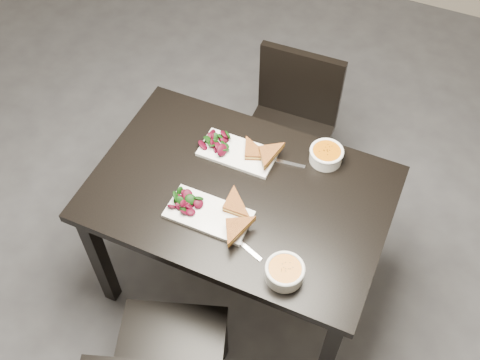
{
  "coord_description": "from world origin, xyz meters",
  "views": [
    {
      "loc": [
        0.88,
        -1.41,
        2.6
      ],
      "look_at": [
        0.33,
        -0.17,
        0.82
      ],
      "focal_mm": 42.45,
      "sensor_mm": 36.0,
      "label": 1
    }
  ],
  "objects_px": {
    "table": "(240,204)",
    "plate_near": "(209,214)",
    "chair_far": "(290,123)",
    "soup_bowl_far": "(326,154)",
    "plate_far": "(238,153)",
    "soup_bowl_near": "(285,272)"
  },
  "relations": [
    {
      "from": "chair_far",
      "to": "soup_bowl_far",
      "type": "xyz_separation_m",
      "value": [
        0.28,
        -0.38,
        0.3
      ]
    },
    {
      "from": "chair_far",
      "to": "plate_far",
      "type": "bearing_deg",
      "value": -99.77
    },
    {
      "from": "plate_near",
      "to": "chair_far",
      "type": "bearing_deg",
      "value": 86.87
    },
    {
      "from": "table",
      "to": "plate_far",
      "type": "distance_m",
      "value": 0.22
    },
    {
      "from": "table",
      "to": "soup_bowl_near",
      "type": "height_order",
      "value": "soup_bowl_near"
    },
    {
      "from": "table",
      "to": "plate_near",
      "type": "height_order",
      "value": "plate_near"
    },
    {
      "from": "soup_bowl_far",
      "to": "plate_near",
      "type": "bearing_deg",
      "value": -125.77
    },
    {
      "from": "plate_far",
      "to": "soup_bowl_far",
      "type": "relative_size",
      "value": 2.24
    },
    {
      "from": "table",
      "to": "soup_bowl_far",
      "type": "relative_size",
      "value": 8.4
    },
    {
      "from": "chair_far",
      "to": "soup_bowl_near",
      "type": "xyz_separation_m",
      "value": [
        0.32,
        -0.96,
        0.3
      ]
    },
    {
      "from": "soup_bowl_near",
      "to": "table",
      "type": "bearing_deg",
      "value": 136.37
    },
    {
      "from": "soup_bowl_near",
      "to": "soup_bowl_far",
      "type": "bearing_deg",
      "value": 93.86
    },
    {
      "from": "chair_far",
      "to": "soup_bowl_far",
      "type": "height_order",
      "value": "chair_far"
    },
    {
      "from": "table",
      "to": "soup_bowl_near",
      "type": "distance_m",
      "value": 0.44
    },
    {
      "from": "plate_near",
      "to": "plate_far",
      "type": "height_order",
      "value": "same"
    },
    {
      "from": "table",
      "to": "chair_far",
      "type": "distance_m",
      "value": 0.69
    },
    {
      "from": "table",
      "to": "plate_near",
      "type": "bearing_deg",
      "value": -111.22
    },
    {
      "from": "chair_far",
      "to": "plate_far",
      "type": "distance_m",
      "value": 0.57
    },
    {
      "from": "plate_far",
      "to": "chair_far",
      "type": "bearing_deg",
      "value": 82.02
    },
    {
      "from": "table",
      "to": "plate_near",
      "type": "distance_m",
      "value": 0.2
    },
    {
      "from": "chair_far",
      "to": "soup_bowl_near",
      "type": "height_order",
      "value": "chair_far"
    },
    {
      "from": "table",
      "to": "soup_bowl_far",
      "type": "distance_m",
      "value": 0.42
    }
  ]
}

